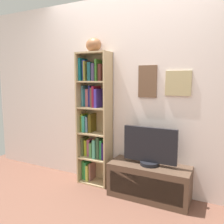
# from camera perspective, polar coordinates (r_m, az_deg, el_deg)

# --- Properties ---
(back_wall) EXTENTS (4.80, 0.08, 2.43)m
(back_wall) POSITION_cam_1_polar(r_m,az_deg,el_deg) (2.94, 4.94, 4.41)
(back_wall) COLOR silver
(back_wall) RESTS_ON ground
(bookshelf) EXTENTS (0.43, 0.24, 1.75)m
(bookshelf) POSITION_cam_1_polar(r_m,az_deg,el_deg) (3.08, -4.57, -1.73)
(bookshelf) COLOR tan
(bookshelf) RESTS_ON ground
(football) EXTENTS (0.31, 0.28, 0.18)m
(football) POSITION_cam_1_polar(r_m,az_deg,el_deg) (3.03, -4.61, 16.25)
(football) COLOR brown
(football) RESTS_ON bookshelf
(tv_stand) EXTENTS (0.95, 0.37, 0.41)m
(tv_stand) POSITION_cam_1_polar(r_m,az_deg,el_deg) (2.88, 9.16, -16.64)
(tv_stand) COLOR #503A2C
(tv_stand) RESTS_ON ground
(television) EXTENTS (0.63, 0.22, 0.45)m
(television) POSITION_cam_1_polar(r_m,az_deg,el_deg) (2.73, 9.37, -8.57)
(television) COLOR black
(television) RESTS_ON tv_stand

